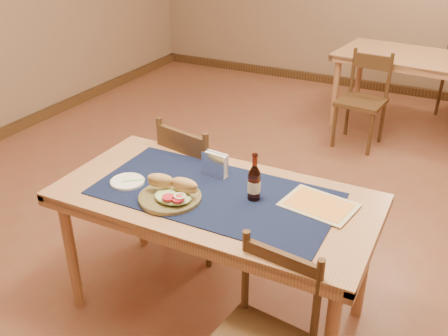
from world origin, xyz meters
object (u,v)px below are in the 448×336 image
at_px(main_table, 215,208).
at_px(sandwich_plate, 171,194).
at_px(beer_bottle, 254,183).
at_px(chair_main_far, 200,183).
at_px(back_table, 426,66).
at_px(napkin_holder, 215,165).

distance_m(main_table, sandwich_plate, 0.25).
bearing_deg(beer_bottle, main_table, -168.50).
xyz_separation_m(chair_main_far, sandwich_plate, (0.20, -0.64, 0.31)).
bearing_deg(back_table, main_table, -101.03).
xyz_separation_m(main_table, back_table, (0.62, 3.18, 0.00)).
distance_m(main_table, chair_main_far, 0.63).
bearing_deg(chair_main_far, napkin_holder, -49.07).
bearing_deg(sandwich_plate, back_table, 76.84).
relative_size(chair_main_far, napkin_holder, 6.03).
distance_m(main_table, back_table, 3.24).
bearing_deg(beer_bottle, chair_main_far, 141.34).
bearing_deg(main_table, chair_main_far, 126.80).
height_order(back_table, beer_bottle, beer_bottle).
distance_m(back_table, beer_bottle, 3.17).
xyz_separation_m(chair_main_far, beer_bottle, (0.56, -0.44, 0.37)).
bearing_deg(back_table, chair_main_far, -110.01).
relative_size(main_table, sandwich_plate, 5.17).
bearing_deg(sandwich_plate, beer_bottle, 28.37).
relative_size(sandwich_plate, napkin_holder, 2.03).
relative_size(main_table, napkin_holder, 10.48).
relative_size(back_table, beer_bottle, 7.29).
bearing_deg(napkin_holder, beer_bottle, -24.46).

